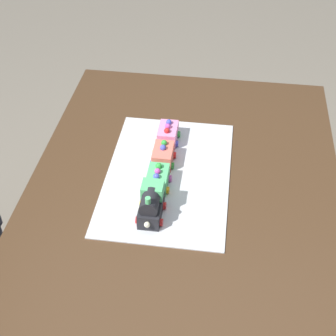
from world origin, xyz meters
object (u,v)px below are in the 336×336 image
(cake_car_caboose_coral, at_px, (163,155))
(cake_car_flatbed_mint_green, at_px, (158,179))
(dining_table, at_px, (182,216))
(cake_car_tanker_bubblegum, at_px, (168,134))
(cake_locomotive, at_px, (151,204))

(cake_car_caboose_coral, bearing_deg, cake_car_flatbed_mint_green, 180.00)
(cake_car_caboose_coral, bearing_deg, dining_table, -148.69)
(dining_table, height_order, cake_car_flatbed_mint_green, cake_car_flatbed_mint_green)
(cake_car_tanker_bubblegum, bearing_deg, cake_locomotive, -180.00)
(cake_locomotive, relative_size, cake_car_flatbed_mint_green, 1.40)
(cake_car_flatbed_mint_green, height_order, cake_car_tanker_bubblegum, same)
(cake_locomotive, distance_m, cake_car_tanker_bubblegum, 0.37)
(dining_table, relative_size, cake_car_tanker_bubblegum, 14.00)
(cake_locomotive, distance_m, cake_car_caboose_coral, 0.25)
(dining_table, distance_m, cake_locomotive, 0.21)
(cake_car_flatbed_mint_green, bearing_deg, cake_car_caboose_coral, 0.00)
(cake_car_tanker_bubblegum, bearing_deg, dining_table, -162.01)
(dining_table, xyz_separation_m, cake_locomotive, (-0.11, 0.08, 0.16))
(cake_locomotive, bearing_deg, cake_car_caboose_coral, 0.00)
(cake_car_caboose_coral, xyz_separation_m, cake_car_tanker_bubblegum, (0.12, 0.00, 0.00))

